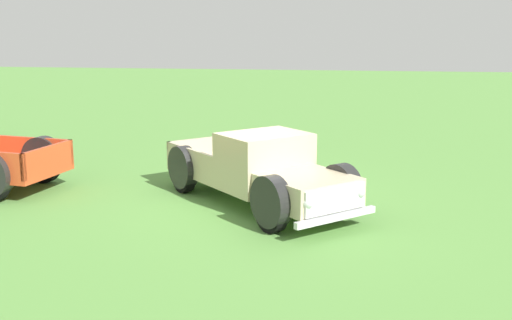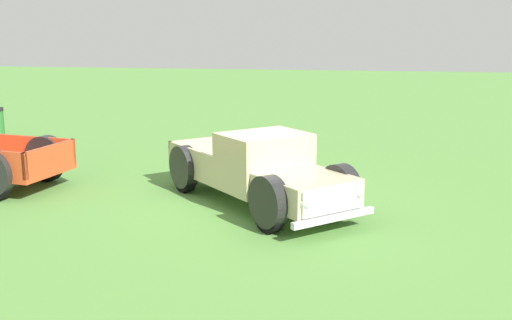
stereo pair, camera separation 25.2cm
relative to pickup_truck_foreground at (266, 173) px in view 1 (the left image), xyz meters
name	(u,v)px [view 1 (the left image)]	position (x,y,z in m)	size (l,w,h in m)	color
ground_plane	(256,203)	(0.24, 0.24, -0.71)	(80.00, 80.00, 0.00)	#5B9342
pickup_truck_foreground	(266,173)	(0.00, 0.00, 0.00)	(4.70, 4.57, 1.48)	#C6B793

